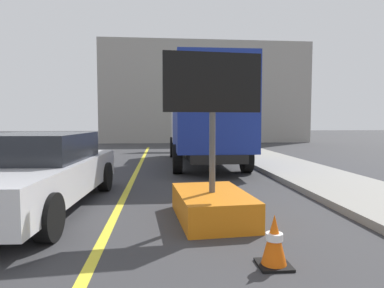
{
  "coord_description": "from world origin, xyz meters",
  "views": [
    {
      "loc": [
        0.8,
        3.56,
        1.61
      ],
      "look_at": [
        1.22,
        8.09,
        1.29
      ],
      "focal_mm": 31.08,
      "sensor_mm": 36.0,
      "label": 1
    }
  ],
  "objects_px": {
    "pickup_car": "(34,171)",
    "traffic_cone_mid_lane": "(274,241)",
    "box_truck": "(205,113)",
    "arrow_board_trailer": "(212,190)",
    "highway_guide_sign": "(218,91)"
  },
  "relations": [
    {
      "from": "pickup_car",
      "to": "traffic_cone_mid_lane",
      "type": "xyz_separation_m",
      "value": [
        3.54,
        -2.74,
        -0.41
      ]
    },
    {
      "from": "arrow_board_trailer",
      "to": "pickup_car",
      "type": "xyz_separation_m",
      "value": [
        -3.13,
        0.92,
        0.22
      ]
    },
    {
      "from": "highway_guide_sign",
      "to": "traffic_cone_mid_lane",
      "type": "xyz_separation_m",
      "value": [
        -2.13,
        -16.16,
        -3.14
      ]
    },
    {
      "from": "pickup_car",
      "to": "traffic_cone_mid_lane",
      "type": "relative_size",
      "value": 8.59
    },
    {
      "from": "arrow_board_trailer",
      "to": "traffic_cone_mid_lane",
      "type": "bearing_deg",
      "value": -77.26
    },
    {
      "from": "traffic_cone_mid_lane",
      "to": "pickup_car",
      "type": "bearing_deg",
      "value": 142.25
    },
    {
      "from": "traffic_cone_mid_lane",
      "to": "box_truck",
      "type": "bearing_deg",
      "value": 87.64
    },
    {
      "from": "arrow_board_trailer",
      "to": "pickup_car",
      "type": "bearing_deg",
      "value": 163.66
    },
    {
      "from": "pickup_car",
      "to": "arrow_board_trailer",
      "type": "bearing_deg",
      "value": -16.34
    },
    {
      "from": "box_truck",
      "to": "traffic_cone_mid_lane",
      "type": "distance_m",
      "value": 8.69
    },
    {
      "from": "box_truck",
      "to": "arrow_board_trailer",
      "type": "bearing_deg",
      "value": -96.5
    },
    {
      "from": "arrow_board_trailer",
      "to": "highway_guide_sign",
      "type": "relative_size",
      "value": 0.54
    },
    {
      "from": "pickup_car",
      "to": "highway_guide_sign",
      "type": "xyz_separation_m",
      "value": [
        5.67,
        13.42,
        2.72
      ]
    },
    {
      "from": "box_truck",
      "to": "traffic_cone_mid_lane",
      "type": "bearing_deg",
      "value": -92.36
    },
    {
      "from": "pickup_car",
      "to": "traffic_cone_mid_lane",
      "type": "height_order",
      "value": "pickup_car"
    }
  ]
}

